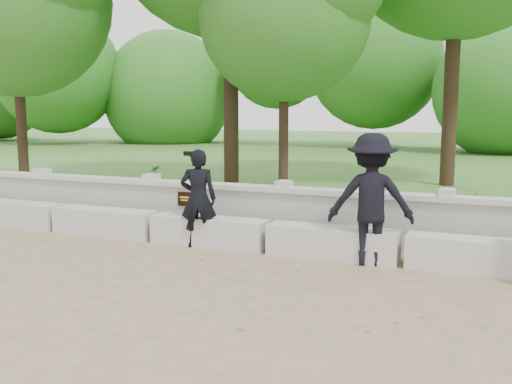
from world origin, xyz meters
TOP-DOWN VIEW (x-y plane):
  - ground at (0.00, 0.00)m, footprint 80.00×80.00m
  - lawn at (0.00, 14.00)m, footprint 40.00×22.00m
  - concrete_bench at (0.00, 1.90)m, footprint 11.90×0.45m
  - parapet_wall at (0.00, 2.60)m, footprint 12.50×0.35m
  - man_main at (0.90, 1.76)m, footprint 0.65×0.61m
  - visitor_mid at (3.57, 1.79)m, footprint 1.29×0.92m
  - tree_near_right at (0.77, 5.97)m, footprint 3.76×3.76m
  - shrub_b at (-0.25, 3.30)m, footprint 0.34×0.38m
  - shrub_c at (4.89, 3.64)m, footprint 0.56×0.51m
  - shrub_d at (-2.30, 5.54)m, footprint 0.33×0.36m

SIDE VIEW (x-z plane):
  - ground at x=0.00m, z-range 0.00..0.00m
  - lawn at x=0.00m, z-range 0.00..0.25m
  - concrete_bench at x=0.00m, z-range 0.00..0.45m
  - parapet_wall at x=0.00m, z-range 0.01..0.91m
  - shrub_c at x=4.89m, z-range 0.25..0.78m
  - shrub_b at x=-0.25m, z-range 0.25..0.81m
  - shrub_d at x=-2.30m, z-range 0.25..0.85m
  - man_main at x=0.90m, z-range 0.00..1.54m
  - visitor_mid at x=3.57m, z-range 0.00..1.82m
  - tree_near_right at x=0.77m, z-range 1.41..7.49m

